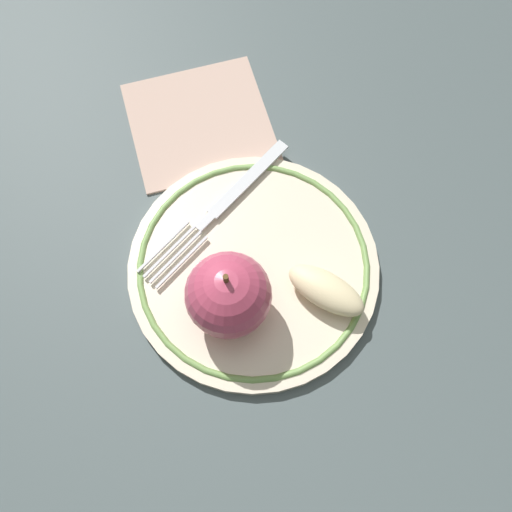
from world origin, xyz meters
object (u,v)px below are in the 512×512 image
at_px(plate, 256,266).
at_px(apple_slice_front, 326,290).
at_px(fork, 223,205).
at_px(napkin_folded, 199,121).
at_px(apple_red_whole, 228,295).

height_order(plate, apple_slice_front, apple_slice_front).
xyz_separation_m(plate, fork, (0.02, -0.07, 0.01)).
distance_m(plate, napkin_folded, 0.17).
height_order(apple_slice_front, napkin_folded, apple_slice_front).
bearing_deg(plate, apple_slice_front, 143.84).
bearing_deg(apple_red_whole, plate, -129.77).
bearing_deg(napkin_folded, apple_red_whole, 89.23).
relative_size(plate, napkin_folded, 1.65).
bearing_deg(fork, plate, 69.40).
xyz_separation_m(fork, napkin_folded, (0.01, -0.11, -0.01)).
bearing_deg(fork, apple_red_whole, 46.38).
xyz_separation_m(plate, apple_slice_front, (-0.06, 0.04, 0.02)).
xyz_separation_m(plate, napkin_folded, (0.03, -0.17, -0.00)).
bearing_deg(apple_red_whole, fork, -95.70).
bearing_deg(apple_slice_front, napkin_folded, 154.27).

